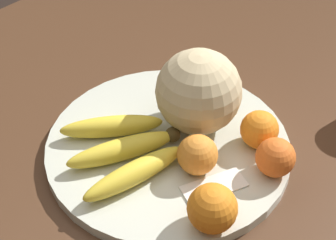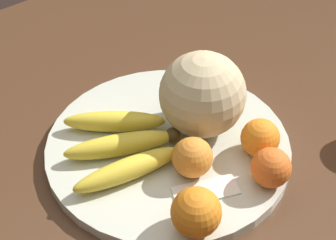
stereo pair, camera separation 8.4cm
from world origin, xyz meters
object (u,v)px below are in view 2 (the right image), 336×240
(fruit_bowl, at_px, (168,147))
(kitchen_table, at_px, (132,193))
(orange_front_right, at_px, (196,212))
(orange_back_left, at_px, (271,168))
(melon, at_px, (203,94))
(produce_tag, at_px, (206,191))
(orange_front_left, at_px, (192,157))
(orange_mid_center, at_px, (260,138))
(banana_bunch, at_px, (122,145))

(fruit_bowl, bearing_deg, kitchen_table, 150.66)
(fruit_bowl, distance_m, orange_front_right, 0.17)
(kitchen_table, height_order, orange_back_left, orange_back_left)
(melon, relative_size, produce_tag, 1.32)
(fruit_bowl, relative_size, orange_front_left, 6.31)
(fruit_bowl, xyz_separation_m, orange_mid_center, (0.10, -0.10, 0.04))
(orange_back_left, bearing_deg, produce_tag, 152.86)
(kitchen_table, distance_m, orange_front_left, 0.17)
(melon, distance_m, orange_front_left, 0.11)
(banana_bunch, height_order, orange_front_left, orange_front_left)
(kitchen_table, xyz_separation_m, melon, (0.12, -0.03, 0.18))
(fruit_bowl, relative_size, orange_mid_center, 6.41)
(kitchen_table, bearing_deg, produce_tag, -76.20)
(orange_back_left, bearing_deg, banana_bunch, 126.14)
(orange_front_right, height_order, orange_back_left, orange_front_right)
(melon, height_order, orange_mid_center, melon)
(orange_front_left, bearing_deg, produce_tag, -103.03)
(orange_mid_center, xyz_separation_m, orange_back_left, (-0.03, -0.05, -0.00))
(fruit_bowl, bearing_deg, produce_tag, -99.75)
(orange_front_left, height_order, orange_mid_center, same)
(orange_back_left, bearing_deg, orange_mid_center, 58.95)
(kitchen_table, bearing_deg, orange_front_right, -96.18)
(melon, bearing_deg, kitchen_table, 164.74)
(kitchen_table, distance_m, orange_back_left, 0.26)
(kitchen_table, xyz_separation_m, orange_front_left, (0.04, -0.10, 0.14))
(kitchen_table, height_order, fruit_bowl, fruit_bowl)
(kitchen_table, relative_size, produce_tag, 12.83)
(kitchen_table, xyz_separation_m, orange_front_right, (-0.02, -0.18, 0.14))
(orange_front_left, relative_size, orange_mid_center, 1.02)
(orange_back_left, bearing_deg, melon, 89.86)
(banana_bunch, distance_m, orange_back_left, 0.23)
(orange_front_right, relative_size, orange_mid_center, 1.14)
(orange_front_left, distance_m, orange_mid_center, 0.11)
(orange_front_right, bearing_deg, fruit_bowl, 64.13)
(banana_bunch, relative_size, orange_back_left, 3.48)
(melon, relative_size, banana_bunch, 0.66)
(melon, xyz_separation_m, produce_tag, (-0.08, -0.11, -0.07))
(kitchen_table, distance_m, produce_tag, 0.18)
(melon, distance_m, orange_mid_center, 0.11)
(banana_bunch, bearing_deg, produce_tag, 133.52)
(fruit_bowl, xyz_separation_m, orange_front_left, (-0.01, -0.07, 0.04))
(kitchen_table, xyz_separation_m, orange_back_left, (0.12, -0.18, 0.14))
(orange_front_right, height_order, orange_mid_center, orange_front_right)
(produce_tag, bearing_deg, orange_back_left, -4.93)
(kitchen_table, distance_m, melon, 0.21)
(kitchen_table, relative_size, melon, 9.70)
(orange_front_right, xyz_separation_m, orange_back_left, (0.14, -0.00, -0.00))
(orange_back_left, relative_size, produce_tag, 0.58)
(banana_bunch, bearing_deg, orange_front_left, 145.23)
(kitchen_table, relative_size, orange_mid_center, 22.00)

